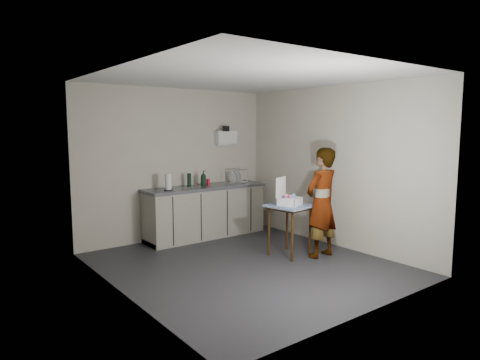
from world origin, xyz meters
TOP-DOWN VIEW (x-y plane):
  - ground at (0.00, 0.00)m, footprint 4.00×4.00m
  - wall_back at (0.00, 1.99)m, footprint 3.60×0.02m
  - wall_right at (1.79, 0.00)m, footprint 0.02×4.00m
  - wall_left at (-1.79, 0.00)m, footprint 0.02×4.00m
  - ceiling at (0.00, 0.00)m, footprint 3.60×4.00m
  - kitchen_counter at (0.40, 1.70)m, footprint 2.24×0.62m
  - wall_shelf at (1.00, 1.92)m, footprint 0.42×0.18m
  - side_table at (0.80, -0.03)m, footprint 0.68×0.68m
  - standing_man at (1.14, -0.35)m, footprint 0.63×0.44m
  - soap_bottle at (0.36, 1.69)m, footprint 0.15×0.15m
  - soda_can at (0.49, 1.74)m, footprint 0.06×0.06m
  - dark_bottle at (0.11, 1.76)m, footprint 0.07×0.07m
  - paper_towel at (-0.37, 1.61)m, footprint 0.15×0.15m
  - dish_rack at (1.07, 1.70)m, footprint 0.38×0.28m
  - bakery_box at (0.76, -0.04)m, footprint 0.38×0.39m

SIDE VIEW (x-z plane):
  - ground at x=0.00m, z-range 0.00..0.00m
  - kitchen_counter at x=0.40m, z-range -0.03..0.88m
  - side_table at x=0.80m, z-range 0.29..1.07m
  - standing_man at x=1.14m, z-range 0.00..1.64m
  - bakery_box at x=0.76m, z-range 0.66..1.08m
  - soda_can at x=0.49m, z-range 0.91..1.03m
  - dish_rack at x=1.07m, z-range 0.84..1.10m
  - dark_bottle at x=0.11m, z-range 0.91..1.15m
  - paper_towel at x=-0.37m, z-range 0.90..1.17m
  - soap_bottle at x=0.36m, z-range 0.91..1.18m
  - wall_back at x=0.00m, z-range 0.00..2.60m
  - wall_right at x=1.79m, z-range 0.00..2.60m
  - wall_left at x=-1.79m, z-range 0.00..2.60m
  - wall_shelf at x=1.00m, z-range 1.56..1.93m
  - ceiling at x=0.00m, z-range 2.59..2.60m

